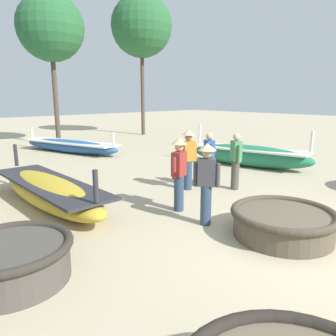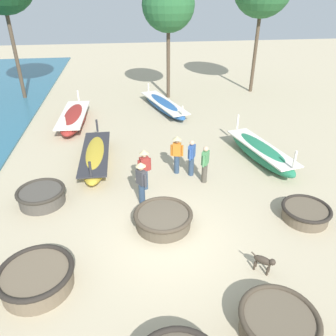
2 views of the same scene
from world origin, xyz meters
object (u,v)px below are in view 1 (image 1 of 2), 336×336
long_boat_blue_hull (70,146)px  fisherman_standing_right (179,170)px  long_boat_ochre_hull (249,155)px  long_boat_red_hull (50,191)px  fisherman_by_coracle (206,179)px  tree_leftmost (142,26)px  fisherman_crouching (236,160)px  coracle_front_right (11,260)px  coracle_front_left (283,222)px  fisherman_standing_left (188,156)px  tree_center (51,28)px  fisherman_with_hat (209,159)px

long_boat_blue_hull → fisherman_standing_right: bearing=-101.6°
long_boat_blue_hull → long_boat_ochre_hull: long_boat_ochre_hull is taller
long_boat_red_hull → fisherman_by_coracle: 3.81m
long_boat_red_hull → tree_leftmost: size_ratio=0.54×
fisherman_crouching → long_boat_blue_hull: bearing=93.3°
fisherman_crouching → coracle_front_right: bearing=-174.1°
coracle_front_left → fisherman_standing_left: size_ratio=1.16×
long_boat_ochre_hull → fisherman_by_coracle: fisherman_by_coracle is taller
long_boat_ochre_hull → tree_center: size_ratio=0.62×
fisherman_by_coracle → long_boat_red_hull: bearing=118.9°
long_boat_ochre_hull → coracle_front_right: bearing=-166.9°
fisherman_crouching → long_boat_ochre_hull: bearing=26.7°
fisherman_standing_right → tree_center: 12.90m
fisherman_standing_left → fisherman_by_coracle: same height
fisherman_with_hat → tree_center: 11.99m
fisherman_standing_right → fisherman_standing_left: size_ratio=1.00×
fisherman_standing_left → tree_center: size_ratio=0.22×
fisherman_by_coracle → tree_center: tree_center is taller
fisherman_by_coracle → tree_center: 13.80m
coracle_front_left → long_boat_ochre_hull: long_boat_ochre_hull is taller
coracle_front_left → fisherman_standing_right: fisherman_standing_right is taller
coracle_front_right → long_boat_ochre_hull: bearing=13.1°
long_boat_blue_hull → fisherman_crouching: fisherman_crouching is taller
fisherman_by_coracle → tree_leftmost: (8.98, 13.25, 5.89)m
fisherman_by_coracle → tree_leftmost: size_ratio=0.19×
long_boat_ochre_hull → fisherman_by_coracle: (-5.49, -2.61, 0.55)m
fisherman_standing_left → long_boat_red_hull: bearing=159.4°
long_boat_blue_hull → long_boat_red_hull: long_boat_red_hull is taller
coracle_front_right → tree_center: (6.29, 12.13, 5.53)m
coracle_front_right → fisherman_standing_right: size_ratio=1.03×
fisherman_with_hat → tree_leftmost: (6.83, 11.51, 6.01)m
coracle_front_left → fisherman_crouching: bearing=51.8°
tree_center → fisherman_by_coracle: bearing=-102.1°
coracle_front_left → long_boat_red_hull: 5.25m
fisherman_crouching → tree_leftmost: (6.42, 12.12, 6.01)m
fisherman_with_hat → tree_center: size_ratio=0.21×
long_boat_red_hull → fisherman_crouching: size_ratio=3.02×
coracle_front_right → tree_leftmost: size_ratio=0.20×
fisherman_standing_right → fisherman_with_hat: fisherman_standing_right is taller
long_boat_red_hull → fisherman_standing_right: 3.14m
long_boat_ochre_hull → fisherman_by_coracle: 6.10m
tree_leftmost → tree_center: tree_leftmost is taller
fisherman_standing_right → long_boat_blue_hull: bearing=78.4°
long_boat_ochre_hull → fisherman_by_coracle: bearing=-154.6°
fisherman_with_hat → coracle_front_left: bearing=-116.5°
coracle_front_left → long_boat_ochre_hull: bearing=39.1°
long_boat_ochre_hull → fisherman_standing_right: (-5.31, -1.65, 0.55)m
fisherman_by_coracle → fisherman_crouching: bearing=23.9°
fisherman_with_hat → coracle_front_right: bearing=-167.7°
long_boat_red_hull → tree_center: (4.52, 9.33, 5.49)m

